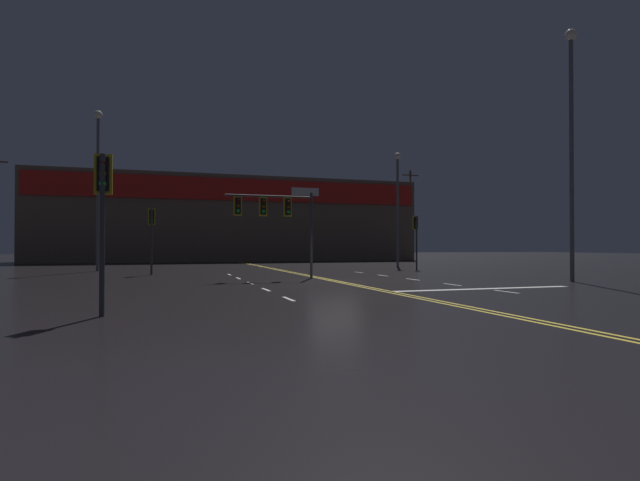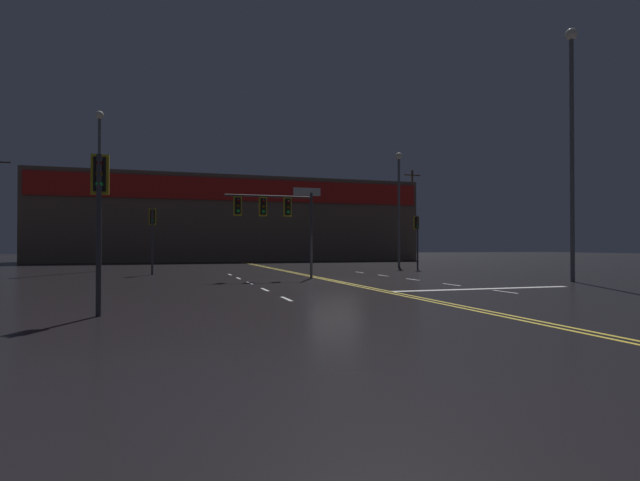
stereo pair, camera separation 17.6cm
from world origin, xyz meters
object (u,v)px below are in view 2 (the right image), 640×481
Objects in this scene: traffic_signal_median at (273,211)px; traffic_signal_corner_northwest at (152,226)px; traffic_signal_corner_northeast at (417,230)px; streetlight_median_approach at (99,171)px; traffic_signal_corner_southwest at (99,197)px; streetlight_near_right at (572,125)px; streetlight_far_left at (399,194)px.

traffic_signal_median is 8.60m from traffic_signal_corner_northwest.
streetlight_median_approach is at bearing 167.70° from traffic_signal_corner_northeast.
traffic_signal_median is 13.90m from traffic_signal_corner_southwest.
traffic_signal_corner_northeast is at bearing -12.30° from streetlight_median_approach.
traffic_signal_corner_northwest is at bearing -177.33° from traffic_signal_corner_northeast.
traffic_signal_corner_northwest reaches higher than traffic_signal_corner_southwest.
traffic_signal_corner_southwest is at bearing -163.76° from streetlight_near_right.
streetlight_median_approach is 1.16× the size of streetlight_far_left.
streetlight_near_right is 18.27m from streetlight_far_left.
traffic_signal_corner_northeast is at bearing 2.67° from traffic_signal_corner_northwest.
traffic_signal_corner_southwest is at bearing -129.76° from streetlight_far_left.
streetlight_near_right reaches higher than streetlight_far_left.
traffic_signal_corner_northeast is 13.96m from streetlight_near_right.
traffic_signal_median is 1.18× the size of traffic_signal_corner_northeast.
traffic_signal_corner_northwest is (0.84, 18.14, 0.00)m from traffic_signal_corner_southwest.
streetlight_near_right reaches higher than streetlight_median_approach.
streetlight_far_left is at bearing 42.47° from traffic_signal_median.
traffic_signal_corner_southwest reaches higher than traffic_signal_corner_northeast.
traffic_signal_corner_northeast is 0.41× the size of streetlight_far_left.
traffic_signal_corner_southwest is 0.42× the size of streetlight_far_left.
streetlight_near_right is 28.99m from streetlight_median_approach.
traffic_signal_corner_northwest is at bearing 147.50° from streetlight_near_right.
streetlight_near_right reaches higher than traffic_signal_corner_southwest.
streetlight_far_left reaches higher than traffic_signal_median.
traffic_signal_corner_northwest is 0.42× the size of streetlight_far_left.
traffic_signal_corner_northeast is at bearing -102.24° from streetlight_far_left.
traffic_signal_median is 15.47m from streetlight_median_approach.
streetlight_near_right is (13.22, -6.19, 3.99)m from traffic_signal_median.
streetlight_median_approach is at bearing 142.01° from streetlight_near_right.
traffic_signal_corner_southwest is at bearing -134.91° from traffic_signal_corner_northeast.
streetlight_median_approach reaches higher than traffic_signal_corner_northwest.
streetlight_median_approach is (-21.65, 4.72, 3.99)m from traffic_signal_corner_northeast.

